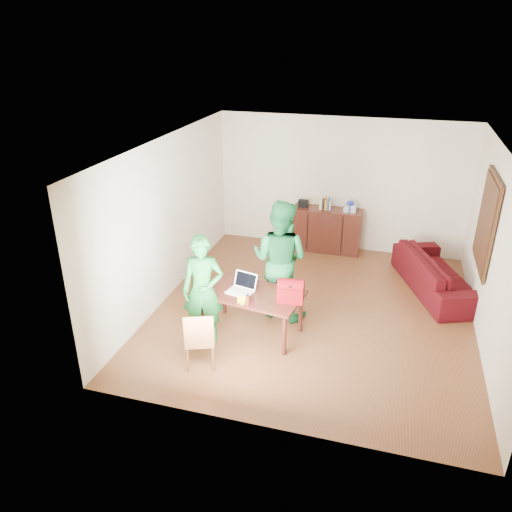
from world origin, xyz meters
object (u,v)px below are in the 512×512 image
(person_far, at_px, (280,259))
(sofa, at_px, (437,274))
(table, at_px, (252,297))
(chair, at_px, (200,349))
(bottle, at_px, (248,300))
(person_near, at_px, (203,290))
(red_bag, at_px, (291,293))
(laptop, at_px, (240,290))

(person_far, xyz_separation_m, sofa, (2.48, 1.52, -0.64))
(table, xyz_separation_m, chair, (-0.45, -0.97, -0.35))
(person_far, height_order, bottle, person_far)
(person_far, relative_size, sofa, 0.87)
(chair, height_order, bottle, chair)
(person_near, distance_m, person_far, 1.37)
(person_near, relative_size, bottle, 9.94)
(chair, height_order, person_near, person_near)
(person_near, bearing_deg, chair, -87.56)
(person_near, height_order, person_far, person_far)
(person_far, bearing_deg, red_bag, 124.95)
(person_near, height_order, laptop, person_near)
(red_bag, distance_m, sofa, 3.17)
(table, xyz_separation_m, red_bag, (0.59, -0.09, 0.22))
(sofa, bearing_deg, chair, 113.60)
(person_near, height_order, sofa, person_near)
(table, bearing_deg, person_far, 78.32)
(chair, xyz_separation_m, laptop, (0.28, 0.92, 0.48))
(table, distance_m, person_near, 0.76)
(person_far, bearing_deg, person_near, 60.75)
(chair, distance_m, bottle, 0.94)
(bottle, bearing_deg, sofa, 43.55)
(bottle, bearing_deg, person_far, 78.48)
(table, distance_m, sofa, 3.51)
(sofa, bearing_deg, table, 107.55)
(chair, relative_size, bottle, 5.17)
(bottle, bearing_deg, person_near, -179.29)
(person_near, bearing_deg, table, 17.23)
(chair, bearing_deg, person_near, 85.13)
(laptop, bearing_deg, person_far, 73.46)
(laptop, height_order, sofa, laptop)
(red_bag, bearing_deg, laptop, 172.38)
(table, height_order, laptop, laptop)
(chair, xyz_separation_m, bottle, (0.49, 0.61, 0.52))
(person_far, relative_size, laptop, 4.55)
(person_far, distance_m, red_bag, 0.85)
(person_far, bearing_deg, sofa, -137.82)
(chair, relative_size, sofa, 0.39)
(bottle, height_order, red_bag, red_bag)
(table, height_order, sofa, table)
(table, height_order, bottle, bottle)
(person_near, relative_size, red_bag, 4.46)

